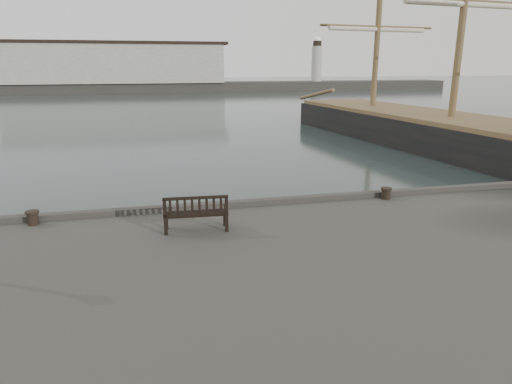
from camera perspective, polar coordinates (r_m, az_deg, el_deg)
ground at (r=15.30m, az=-5.09°, el=-7.39°), size 400.00×400.00×0.00m
breakwater at (r=105.99m, az=-15.25°, el=14.28°), size 140.00×9.50×12.20m
bench at (r=12.63m, az=-7.50°, el=-3.41°), size 1.78×0.72×1.00m
bollard_left at (r=14.49m, az=-26.14°, el=-2.91°), size 0.48×0.48×0.40m
bollard_right at (r=16.08m, az=15.95°, el=-0.17°), size 0.45×0.45×0.39m
tall_ship_main at (r=35.78m, az=22.93°, el=5.95°), size 10.85×35.49×26.19m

